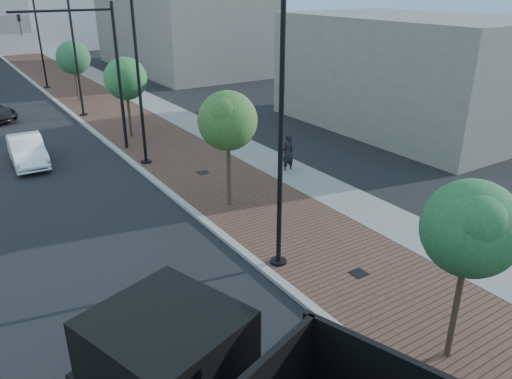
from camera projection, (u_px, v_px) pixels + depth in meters
sidewalk at (99, 96)px, 41.28m from camera, size 7.00×140.00×0.12m
concrete_strip at (130, 92)px, 42.64m from camera, size 2.40×140.00×0.13m
curb at (56, 101)px, 39.51m from camera, size 0.30×140.00×0.14m
white_sedan at (27, 150)px, 25.75m from camera, size 1.78×4.62×1.50m
pedestrian at (288, 153)px, 24.50m from camera, size 0.78×0.54×2.04m
streetlight_1 at (278, 144)px, 14.94m from camera, size 1.44×0.56×9.21m
streetlight_2 at (138, 72)px, 24.08m from camera, size 1.72×0.56×9.28m
streetlight_3 at (74, 55)px, 33.47m from camera, size 1.44×0.56×9.21m
streetlight_4 at (38, 33)px, 42.60m from camera, size 1.72×0.56×9.28m
traffic_mast at (101, 62)px, 25.88m from camera, size 5.09×0.20×8.00m
tree_0 at (471, 228)px, 11.16m from camera, size 2.33×2.27×4.87m
tree_1 at (228, 121)px, 19.63m from camera, size 2.45×2.41×4.98m
tree_2 at (126, 79)px, 28.94m from camera, size 2.53×2.51×4.91m
tree_3 at (74, 58)px, 38.27m from camera, size 2.59×2.58×4.77m
commercial_block_ne at (181, 31)px, 53.75m from camera, size 12.00×22.00×8.00m
commercial_block_e at (408, 72)px, 31.80m from camera, size 10.00×16.00×7.00m
utility_cover_1 at (359, 273)px, 16.00m from camera, size 0.50×0.50×0.02m
utility_cover_2 at (203, 172)px, 24.49m from camera, size 0.50×0.50×0.02m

